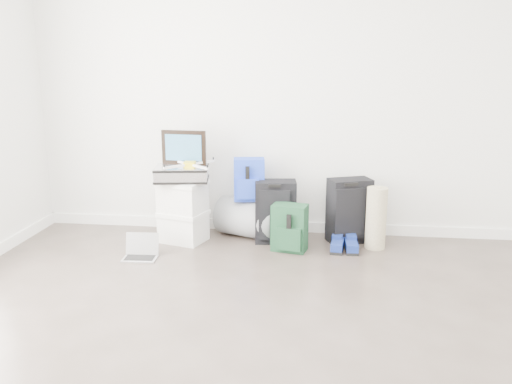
# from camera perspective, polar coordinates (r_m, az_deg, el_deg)

# --- Properties ---
(ground) EXTENTS (5.00, 5.00, 0.00)m
(ground) POSITION_cam_1_polar(r_m,az_deg,el_deg) (3.00, -2.75, -18.87)
(ground) COLOR #3B322B
(ground) RESTS_ON ground
(room_envelope) EXTENTS (4.52, 5.02, 2.71)m
(room_envelope) POSITION_cam_1_polar(r_m,az_deg,el_deg) (2.54, -3.15, 16.18)
(room_envelope) COLOR silver
(room_envelope) RESTS_ON ground
(boxes_stack) EXTENTS (0.47, 0.42, 0.56)m
(boxes_stack) POSITION_cam_1_polar(r_m,az_deg,el_deg) (4.92, -7.69, -2.00)
(boxes_stack) COLOR silver
(boxes_stack) RESTS_ON ground
(briefcase) EXTENTS (0.50, 0.40, 0.13)m
(briefcase) POSITION_cam_1_polar(r_m,az_deg,el_deg) (4.84, -7.82, 1.93)
(briefcase) COLOR #B2B2B7
(briefcase) RESTS_ON boxes_stack
(painting) EXTENTS (0.41, 0.06, 0.31)m
(painting) POSITION_cam_1_polar(r_m,az_deg,el_deg) (4.89, -7.62, 4.67)
(painting) COLOR black
(painting) RESTS_ON briefcase
(drone) EXTENTS (0.41, 0.41, 0.05)m
(drone) POSITION_cam_1_polar(r_m,az_deg,el_deg) (4.78, -6.99, 2.91)
(drone) COLOR yellow
(drone) RESTS_ON briefcase
(duffel_bag) EXTENTS (0.68, 0.56, 0.36)m
(duffel_bag) POSITION_cam_1_polar(r_m,az_deg,el_deg) (5.03, -0.69, -2.75)
(duffel_bag) COLOR gray
(duffel_bag) RESTS_ON ground
(blue_backpack) EXTENTS (0.30, 0.24, 0.38)m
(blue_backpack) POSITION_cam_1_polar(r_m,az_deg,el_deg) (4.90, -0.74, 1.24)
(blue_backpack) COLOR #1C38B7
(blue_backpack) RESTS_ON duffel_bag
(large_suitcase) EXTENTS (0.39, 0.27, 0.56)m
(large_suitcase) POSITION_cam_1_polar(r_m,az_deg,el_deg) (4.86, 2.04, -2.09)
(large_suitcase) COLOR black
(large_suitcase) RESTS_ON ground
(green_backpack) EXTENTS (0.32, 0.26, 0.41)m
(green_backpack) POSITION_cam_1_polar(r_m,az_deg,el_deg) (4.66, 3.55, -3.89)
(green_backpack) COLOR #12311C
(green_backpack) RESTS_ON ground
(carry_on) EXTENTS (0.42, 0.35, 0.58)m
(carry_on) POSITION_cam_1_polar(r_m,az_deg,el_deg) (4.93, 9.77, -1.96)
(carry_on) COLOR black
(carry_on) RESTS_ON ground
(shoes) EXTENTS (0.24, 0.28, 0.09)m
(shoes) POSITION_cam_1_polar(r_m,az_deg,el_deg) (4.76, 9.28, -5.61)
(shoes) COLOR black
(shoes) RESTS_ON ground
(rolled_rug) EXTENTS (0.18, 0.18, 0.54)m
(rolled_rug) POSITION_cam_1_polar(r_m,az_deg,el_deg) (4.81, 12.53, -2.70)
(rolled_rug) COLOR #9B8E6D
(rolled_rug) RESTS_ON ground
(laptop) EXTENTS (0.29, 0.22, 0.20)m
(laptop) POSITION_cam_1_polar(r_m,az_deg,el_deg) (4.64, -12.02, -6.22)
(laptop) COLOR #BABABE
(laptop) RESTS_ON ground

